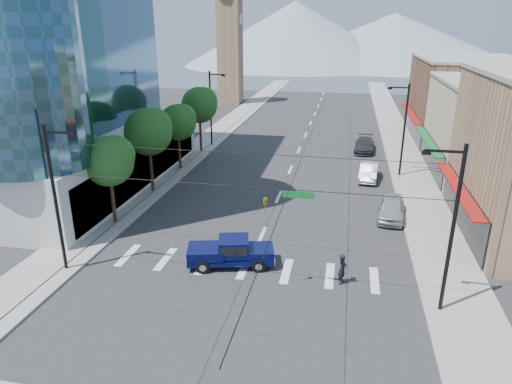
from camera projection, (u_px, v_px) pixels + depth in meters
The scene contains 20 objects.
ground at pixel (243, 280), 26.76m from camera, with size 160.00×160.00×0.00m, color #28282B.
sidewalk_left at pixel (224, 128), 65.75m from camera, with size 4.00×120.00×0.15m, color gray.
sidewalk_right at pixel (396, 135), 61.31m from camera, with size 4.00×120.00×0.15m, color gray.
shop_mid at pixel (502, 131), 43.59m from camera, with size 12.00×14.00×9.00m, color tan.
shop_far at pixel (465, 100), 58.13m from camera, with size 12.00×18.00×10.00m, color brown.
clock_tower at pixel (230, 44), 83.16m from camera, with size 4.80×4.80×20.40m.
mountain_left at pixel (295, 33), 163.71m from camera, with size 80.00×80.00×22.00m, color gray.
mountain_right at pixel (393, 39), 167.13m from camera, with size 90.00×90.00×18.00m, color gray.
tree_near at pixel (111, 159), 32.69m from camera, with size 3.65×3.64×6.71m.
tree_midnear at pixel (150, 130), 38.92m from camera, with size 4.09×4.09×7.52m.
tree_midfar at pixel (179, 121), 45.57m from camera, with size 3.65×3.64×6.71m.
tree_far at pixel (201, 104), 51.80m from camera, with size 4.09×4.09×7.52m.
signal_rig at pixel (241, 214), 24.20m from camera, with size 21.80×0.20×9.00m.
lamp_pole_nw at pixel (212, 106), 54.62m from camera, with size 2.00×0.25×9.00m.
lamp_pole_ne at pixel (403, 127), 43.32m from camera, with size 2.00×0.25×9.00m.
pickup_truck at pixel (230, 251), 28.10m from camera, with size 5.66×3.13×1.82m.
pedestrian at pixel (342, 269), 26.13m from camera, with size 0.68×0.44×1.85m, color black.
parked_car_near at pixel (391, 208), 35.04m from camera, with size 1.98×4.91×1.67m, color #B0B0B5.
parked_car_mid at pixel (368, 172), 43.83m from camera, with size 1.64×4.70×1.55m, color beige.
parked_car_far at pixel (364, 145), 53.54m from camera, with size 2.22×5.45×1.58m, color #333336.
Camera 1 is at (5.37, -22.71, 14.11)m, focal length 32.00 mm.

